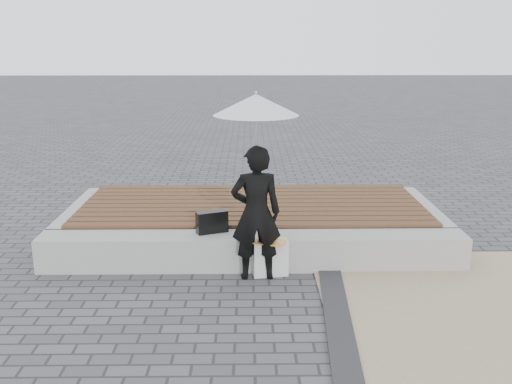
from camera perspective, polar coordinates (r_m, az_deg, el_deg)
ground at (r=5.40m, az=-0.18°, el=-13.87°), size 80.00×80.00×0.00m
edging_band at (r=5.02m, az=8.84°, el=-16.23°), size 0.61×5.20×0.04m
seating_ledge at (r=6.77m, az=-0.31°, el=-5.85°), size 5.00×0.45×0.40m
timber_platform at (r=7.90m, az=-0.37°, el=-2.77°), size 5.00×2.00×0.40m
timber_decking at (r=7.84m, az=-0.37°, el=-1.23°), size 4.60×2.00×0.04m
woman at (r=6.28m, az=0.00°, el=-2.13°), size 0.58×0.41×1.52m
parasol at (r=6.04m, az=0.00°, el=8.69°), size 0.90×0.90×1.16m
handbag at (r=6.75m, az=-4.41°, el=-2.99°), size 0.39×0.26×0.26m
canvas_tote at (r=6.53m, az=1.42°, el=-6.56°), size 0.42×0.23×0.41m
magazine at (r=6.41m, az=1.45°, el=-4.96°), size 0.40×0.35×0.01m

